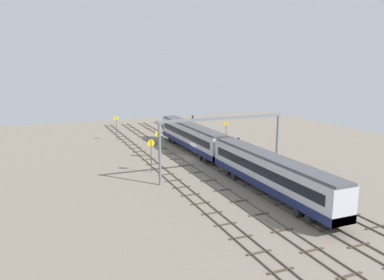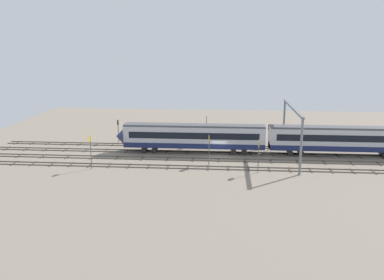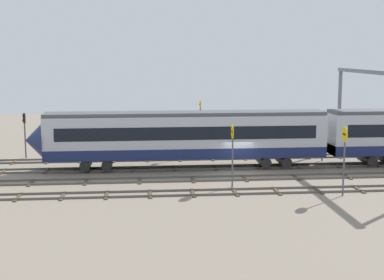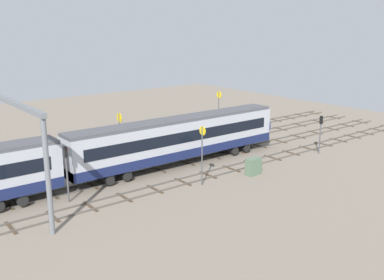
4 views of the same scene
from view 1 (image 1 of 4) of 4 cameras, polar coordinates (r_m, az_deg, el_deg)
The scene contains 14 objects.
ground_plane at distance 63.23m, azimuth -0.46°, elevation -2.75°, with size 95.51×95.51×0.00m, color gray.
track_near_foreground at distance 65.85m, azimuth 4.83°, elevation -2.15°, with size 79.51×2.40×0.16m.
track_with_train at distance 64.03m, azimuth 1.35°, elevation -2.51°, with size 79.51×2.40×0.16m.
track_middle at distance 62.46m, azimuth -2.32°, elevation -2.87°, with size 79.51×2.40×0.16m.
track_second_far at distance 61.16m, azimuth -6.17°, elevation -3.25°, with size 79.51×2.40×0.16m.
train at distance 56.85m, azimuth 4.38°, elevation -1.66°, with size 50.40×3.24×4.80m.
overhead_gantry at distance 51.48m, azimuth 4.63°, elevation 1.21°, with size 0.40×18.53×8.49m.
speed_sign_near_foreground at distance 68.03m, azimuth 5.15°, elevation 1.15°, with size 0.14×0.81×5.42m.
speed_sign_mid_trackside at distance 62.30m, azimuth -5.12°, elevation -0.00°, with size 0.14×1.05×4.73m.
speed_sign_far_trackside at distance 54.50m, azimuth -6.19°, elevation -1.57°, with size 0.14×1.06×4.91m.
speed_sign_distant_end at distance 78.29m, azimuth -11.34°, elevation 2.31°, with size 0.14×0.96×5.11m.
signal_light_trackside_approach at distance 56.90m, azimuth 6.98°, elevation -1.28°, with size 0.31×0.32×4.69m.
signal_light_trackside_departure at distance 83.26m, azimuth 0.08°, elevation 2.72°, with size 0.31×0.32×4.30m.
relay_cabinet at distance 73.88m, azimuth 3.72°, elevation -0.02°, with size 1.57×0.76×1.65m.
Camera 1 is at (-56.88, 22.76, 15.63)m, focal length 35.34 mm.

